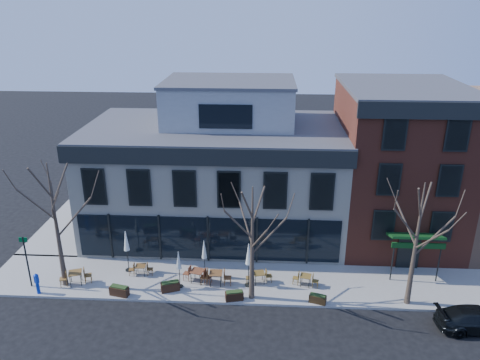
# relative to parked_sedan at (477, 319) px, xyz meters

# --- Properties ---
(ground) EXTENTS (120.00, 120.00, 0.00)m
(ground) POSITION_rel_parked_sedan_xyz_m (-15.12, 5.84, -0.63)
(ground) COLOR black
(ground) RESTS_ON ground
(sidewalk_front) EXTENTS (33.50, 4.70, 0.15)m
(sidewalk_front) POSITION_rel_parked_sedan_xyz_m (-11.87, 3.69, -0.55)
(sidewalk_front) COLOR gray
(sidewalk_front) RESTS_ON ground
(sidewalk_side) EXTENTS (4.50, 12.00, 0.15)m
(sidewalk_side) POSITION_rel_parked_sedan_xyz_m (-26.37, 11.84, -0.55)
(sidewalk_side) COLOR gray
(sidewalk_side) RESTS_ON ground
(corner_building) EXTENTS (18.39, 10.39, 11.10)m
(corner_building) POSITION_rel_parked_sedan_xyz_m (-15.04, 10.91, 4.09)
(corner_building) COLOR silver
(corner_building) RESTS_ON ground
(red_brick_building) EXTENTS (8.20, 11.78, 11.18)m
(red_brick_building) POSITION_rel_parked_sedan_xyz_m (-2.12, 10.83, 5.01)
(red_brick_building) COLOR brown
(red_brick_building) RESTS_ON ground
(tree_corner) EXTENTS (3.93, 3.98, 7.92)m
(tree_corner) POSITION_rel_parked_sedan_xyz_m (-23.60, 2.64, 3.62)
(tree_corner) COLOR #382B21
(tree_corner) RESTS_ON sidewalk_front
(tree_mid) EXTENTS (3.50, 3.55, 7.04)m
(tree_mid) POSITION_rel_parked_sedan_xyz_m (-12.11, 1.94, 3.16)
(tree_mid) COLOR #382B21
(tree_mid) RESTS_ON sidewalk_front
(tree_right) EXTENTS (3.72, 3.77, 7.48)m
(tree_right) POSITION_rel_parked_sedan_xyz_m (-3.11, 1.94, 3.39)
(tree_right) COLOR #382B21
(tree_right) RESTS_ON sidewalk_front
(sign_pole) EXTENTS (0.50, 0.10, 3.40)m
(sign_pole) POSITION_rel_parked_sedan_xyz_m (-25.62, 2.34, 1.45)
(sign_pole) COLOR black
(sign_pole) RESTS_ON sidewalk_front
(parked_sedan) EXTENTS (4.45, 2.07, 1.26)m
(parked_sedan) POSITION_rel_parked_sedan_xyz_m (0.00, 0.00, 0.00)
(parked_sedan) COLOR black
(parked_sedan) RESTS_ON ground
(call_box) EXTENTS (0.28, 0.27, 1.37)m
(call_box) POSITION_rel_parked_sedan_xyz_m (-24.84, 1.64, 0.24)
(call_box) COLOR #0D30B1
(call_box) RESTS_ON sidewalk_front
(cafe_set_0) EXTENTS (1.98, 1.07, 1.02)m
(cafe_set_0) POSITION_rel_parked_sedan_xyz_m (-22.96, 2.72, 0.04)
(cafe_set_0) COLOR brown
(cafe_set_0) RESTS_ON sidewalk_front
(cafe_set_1) EXTENTS (1.57, 0.67, 0.82)m
(cafe_set_1) POSITION_rel_parked_sedan_xyz_m (-19.23, 3.97, -0.06)
(cafe_set_1) COLOR brown
(cafe_set_1) RESTS_ON sidewalk_front
(cafe_set_2) EXTENTS (1.93, 0.93, 0.99)m
(cafe_set_2) POSITION_rel_parked_sedan_xyz_m (-15.52, 3.37, 0.03)
(cafe_set_2) COLOR brown
(cafe_set_2) RESTS_ON sidewalk_front
(cafe_set_3) EXTENTS (1.92, 0.78, 1.02)m
(cafe_set_3) POSITION_rel_parked_sedan_xyz_m (-14.35, 3.18, 0.04)
(cafe_set_3) COLOR brown
(cafe_set_3) RESTS_ON sidewalk_front
(cafe_set_4) EXTENTS (1.71, 0.79, 0.88)m
(cafe_set_4) POSITION_rel_parked_sedan_xyz_m (-11.71, 3.49, -0.03)
(cafe_set_4) COLOR brown
(cafe_set_4) RESTS_ON sidewalk_front
(cafe_set_5) EXTENTS (1.66, 0.78, 0.85)m
(cafe_set_5) POSITION_rel_parked_sedan_xyz_m (-8.87, 3.36, -0.04)
(cafe_set_5) COLOR brown
(cafe_set_5) RESTS_ON sidewalk_front
(umbrella_0) EXTENTS (0.46, 0.46, 2.85)m
(umbrella_0) POSITION_rel_parked_sedan_xyz_m (-20.16, 4.43, 1.53)
(umbrella_0) COLOR black
(umbrella_0) RESTS_ON sidewalk_front
(umbrella_1) EXTENTS (0.39, 0.39, 2.44)m
(umbrella_1) POSITION_rel_parked_sedan_xyz_m (-16.52, 2.80, 1.24)
(umbrella_1) COLOR black
(umbrella_1) RESTS_ON sidewalk_front
(umbrella_2) EXTENTS (0.41, 0.41, 2.55)m
(umbrella_2) POSITION_rel_parked_sedan_xyz_m (-15.15, 4.01, 1.32)
(umbrella_2) COLOR black
(umbrella_2) RESTS_ON sidewalk_front
(umbrella_3) EXTENTS (0.47, 0.47, 2.91)m
(umbrella_3) POSITION_rel_parked_sedan_xyz_m (-12.35, 3.15, 1.57)
(umbrella_3) COLOR black
(umbrella_3) RESTS_ON sidewalk_front
(planter_0) EXTENTS (1.19, 0.69, 0.63)m
(planter_0) POSITION_rel_parked_sedan_xyz_m (-19.95, 1.72, -0.17)
(planter_0) COLOR #321D10
(planter_0) RESTS_ON sidewalk_front
(planter_1) EXTENTS (1.19, 0.80, 0.62)m
(planter_1) POSITION_rel_parked_sedan_xyz_m (-17.03, 2.34, -0.17)
(planter_1) COLOR black
(planter_1) RESTS_ON sidewalk_front
(planter_2) EXTENTS (1.11, 0.64, 0.58)m
(planter_2) POSITION_rel_parked_sedan_xyz_m (-13.12, 1.64, -0.19)
(planter_2) COLOR black
(planter_2) RESTS_ON sidewalk_front
(planter_3) EXTENTS (1.04, 0.67, 0.54)m
(planter_3) POSITION_rel_parked_sedan_xyz_m (-8.29, 1.64, -0.21)
(planter_3) COLOR black
(planter_3) RESTS_ON sidewalk_front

